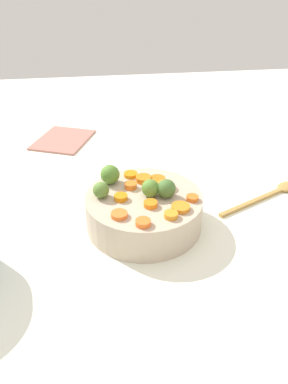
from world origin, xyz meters
The scene contains 20 objects.
tabletop centered at (0.00, 0.00, 0.01)m, with size 2.40×2.40×0.02m, color white.
serving_bowl_carrots centered at (-0.02, 0.01, 0.06)m, with size 0.24×0.24×0.07m, color #BCA990.
carrot_slice_0 centered at (0.00, -0.04, 0.10)m, with size 0.04×0.04×0.01m, color orange.
carrot_slice_1 centered at (0.04, 0.00, 0.10)m, with size 0.03×0.03×0.01m, color orange.
carrot_slice_2 centered at (0.06, 0.03, 0.10)m, with size 0.03×0.03×0.01m, color orange.
carrot_slice_3 centered at (-0.10, -0.03, 0.10)m, with size 0.03×0.03×0.01m, color orange.
carrot_slice_4 centered at (-0.05, -0.09, 0.10)m, with size 0.02×0.02×0.01m, color orange.
carrot_slice_5 centered at (-0.12, 0.02, 0.10)m, with size 0.03×0.03×0.01m, color orange.
carrot_slice_6 centered at (-0.09, 0.06, 0.10)m, with size 0.03×0.03×0.01m, color orange.
carrot_slice_7 centered at (-0.08, -0.06, 0.10)m, with size 0.04×0.04×0.01m, color orange.
carrot_slice_8 centered at (-0.03, 0.06, 0.10)m, with size 0.03×0.03×0.01m, color orange.
carrot_slice_9 centered at (-0.06, 0.00, 0.10)m, with size 0.03×0.03×0.01m, color orange.
carrot_slice_10 centered at (0.03, -0.03, 0.10)m, with size 0.04×0.04×0.01m, color orange.
carrot_slice_11 centered at (0.01, 0.03, 0.10)m, with size 0.03×0.03×0.01m, color orange.
brussels_sprout_0 centered at (-0.03, -0.04, 0.11)m, with size 0.04×0.04×0.04m, color #446C2F.
brussels_sprout_1 centered at (-0.02, -0.01, 0.11)m, with size 0.04×0.04×0.04m, color #57852F.
brussels_sprout_2 centered at (0.04, 0.07, 0.11)m, with size 0.04×0.04×0.04m, color #52822D.
brussels_sprout_3 centered at (-0.02, 0.09, 0.11)m, with size 0.03×0.03×0.03m, color #577C31.
wooden_spoon centered at (0.05, -0.33, 0.03)m, with size 0.13×0.24×0.01m.
dish_towel centered at (0.45, 0.20, 0.02)m, with size 0.19×0.15×0.01m, color #B07265.
Camera 1 is at (-0.67, 0.10, 0.51)m, focal length 35.22 mm.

